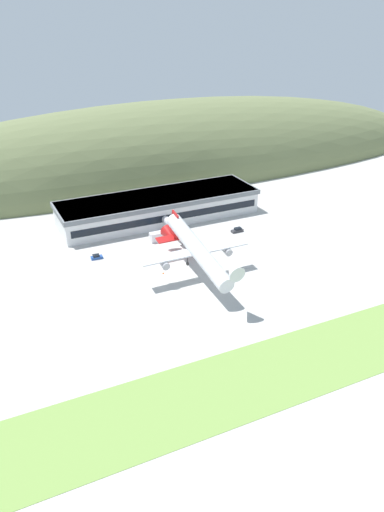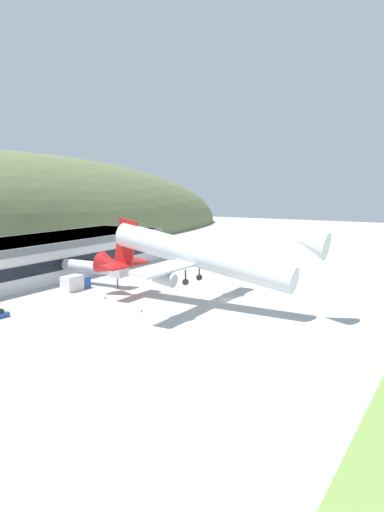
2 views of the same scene
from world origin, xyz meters
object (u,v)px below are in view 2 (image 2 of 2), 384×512
(fuel_truck, at_px, (75,283))
(traffic_cone_0, at_px, (141,310))
(terminal_building, at_px, (39,255))
(traffic_cone_1, at_px, (105,297))
(cargo_airplane, at_px, (196,256))
(jetway_0, at_px, (97,268))
(service_car_1, at_px, (168,269))

(fuel_truck, distance_m, traffic_cone_0, 23.78)
(terminal_building, relative_size, traffic_cone_1, 130.05)
(cargo_airplane, relative_size, traffic_cone_1, 79.51)
(jetway_0, bearing_deg, terminal_building, 84.85)
(terminal_building, bearing_deg, jetway_0, -95.15)
(jetway_0, distance_m, service_car_1, 22.80)
(jetway_0, xyz_separation_m, traffic_cone_1, (-8.96, -9.41, -3.71))
(fuel_truck, bearing_deg, terminal_building, 67.66)
(jetway_0, relative_size, service_car_1, 3.75)
(traffic_cone_0, bearing_deg, terminal_building, 69.42)
(cargo_airplane, height_order, service_car_1, cargo_airplane)
(jetway_0, relative_size, traffic_cone_1, 28.91)
(service_car_1, xyz_separation_m, fuel_truck, (-27.98, 5.21, 0.83))
(traffic_cone_0, bearing_deg, traffic_cone_1, 68.82)
(jetway_0, xyz_separation_m, cargo_airplane, (-5.65, -27.82, 5.23))
(service_car_1, bearing_deg, traffic_cone_0, -154.27)
(traffic_cone_1, bearing_deg, traffic_cone_0, -111.18)
(terminal_building, bearing_deg, cargo_airplane, -98.89)
(jetway_0, xyz_separation_m, fuel_truck, (-5.80, 1.12, -2.50))
(service_car_1, distance_m, traffic_cone_1, 31.60)
(jetway_0, bearing_deg, service_car_1, -10.45)
(terminal_building, bearing_deg, traffic_cone_1, -110.33)
(jetway_0, relative_size, traffic_cone_0, 28.91)
(fuel_truck, bearing_deg, service_car_1, -10.55)
(cargo_airplane, bearing_deg, terminal_building, 81.11)
(terminal_building, relative_size, cargo_airplane, 1.64)
(service_car_1, height_order, traffic_cone_0, service_car_1)
(fuel_truck, bearing_deg, traffic_cone_1, -106.70)
(traffic_cone_0, distance_m, traffic_cone_1, 12.77)
(terminal_building, xyz_separation_m, traffic_cone_1, (-10.71, -28.92, -4.90))
(traffic_cone_1, bearing_deg, cargo_airplane, -79.80)
(terminal_building, bearing_deg, fuel_truck, -112.34)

